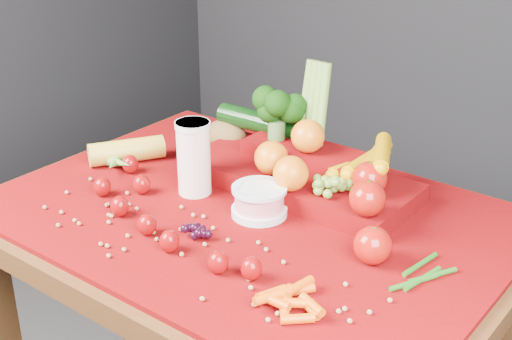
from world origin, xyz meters
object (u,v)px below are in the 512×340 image
Objects in this scene: yogurt_bowl at (259,200)px; produce_mound at (307,165)px; table at (250,255)px; milk_glass at (194,155)px.

produce_mound reaches higher than yogurt_bowl.
yogurt_bowl is (0.02, 0.00, 0.14)m from table.
table is 0.25m from milk_glass.
milk_glass is (-0.15, -0.00, 0.20)m from table.
milk_glass reaches higher than table.
milk_glass is 0.27× the size of produce_mound.
milk_glass is at bearing -178.75° from table.
yogurt_bowl is at bearing -94.35° from produce_mound.
table is at bearing 1.25° from milk_glass.
produce_mound is (0.01, 0.16, 0.03)m from yogurt_bowl.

